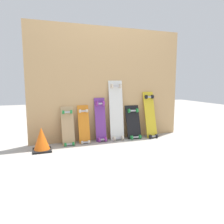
{
  "coord_description": "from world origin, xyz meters",
  "views": [
    {
      "loc": [
        -1.1,
        -3.13,
        0.91
      ],
      "look_at": [
        0.0,
        -0.07,
        0.45
      ],
      "focal_mm": 34.25,
      "sensor_mm": 36.0,
      "label": 1
    }
  ],
  "objects_px": {
    "skateboard_yellow": "(150,117)",
    "skateboard_natural": "(68,128)",
    "skateboard_orange": "(84,127)",
    "traffic_cone": "(42,140)",
    "skateboard_purple": "(101,122)",
    "skateboard_black": "(134,124)",
    "skateboard_white": "(116,112)"
  },
  "relations": [
    {
      "from": "skateboard_yellow",
      "to": "skateboard_natural",
      "type": "bearing_deg",
      "value": 179.19
    },
    {
      "from": "skateboard_orange",
      "to": "traffic_cone",
      "type": "xyz_separation_m",
      "value": [
        -0.62,
        -0.21,
        -0.09
      ]
    },
    {
      "from": "skateboard_natural",
      "to": "skateboard_purple",
      "type": "height_order",
      "value": "skateboard_purple"
    },
    {
      "from": "skateboard_orange",
      "to": "traffic_cone",
      "type": "bearing_deg",
      "value": -160.99
    },
    {
      "from": "skateboard_orange",
      "to": "skateboard_yellow",
      "type": "distance_m",
      "value": 1.11
    },
    {
      "from": "skateboard_natural",
      "to": "skateboard_orange",
      "type": "bearing_deg",
      "value": 3.38
    },
    {
      "from": "skateboard_purple",
      "to": "skateboard_black",
      "type": "relative_size",
      "value": 1.22
    },
    {
      "from": "traffic_cone",
      "to": "skateboard_black",
      "type": "bearing_deg",
      "value": 8.0
    },
    {
      "from": "skateboard_white",
      "to": "skateboard_yellow",
      "type": "height_order",
      "value": "skateboard_white"
    },
    {
      "from": "skateboard_white",
      "to": "skateboard_yellow",
      "type": "bearing_deg",
      "value": -4.25
    },
    {
      "from": "skateboard_purple",
      "to": "skateboard_white",
      "type": "bearing_deg",
      "value": 0.6
    },
    {
      "from": "skateboard_yellow",
      "to": "skateboard_white",
      "type": "bearing_deg",
      "value": 175.75
    },
    {
      "from": "skateboard_yellow",
      "to": "skateboard_purple",
      "type": "bearing_deg",
      "value": 177.25
    },
    {
      "from": "skateboard_orange",
      "to": "skateboard_black",
      "type": "relative_size",
      "value": 1.07
    },
    {
      "from": "traffic_cone",
      "to": "skateboard_purple",
      "type": "bearing_deg",
      "value": 14.04
    },
    {
      "from": "skateboard_natural",
      "to": "skateboard_purple",
      "type": "bearing_deg",
      "value": 2.45
    },
    {
      "from": "skateboard_white",
      "to": "skateboard_black",
      "type": "bearing_deg",
      "value": -4.2
    },
    {
      "from": "skateboard_natural",
      "to": "skateboard_yellow",
      "type": "xyz_separation_m",
      "value": [
        1.35,
        -0.02,
        0.1
      ]
    },
    {
      "from": "skateboard_natural",
      "to": "traffic_cone",
      "type": "bearing_deg",
      "value": -152.21
    },
    {
      "from": "skateboard_white",
      "to": "skateboard_yellow",
      "type": "relative_size",
      "value": 1.22
    },
    {
      "from": "skateboard_purple",
      "to": "skateboard_black",
      "type": "distance_m",
      "value": 0.56
    },
    {
      "from": "skateboard_white",
      "to": "skateboard_black",
      "type": "height_order",
      "value": "skateboard_white"
    },
    {
      "from": "skateboard_white",
      "to": "skateboard_purple",
      "type": "bearing_deg",
      "value": -179.4
    },
    {
      "from": "skateboard_orange",
      "to": "skateboard_white",
      "type": "xyz_separation_m",
      "value": [
        0.52,
        0.01,
        0.19
      ]
    },
    {
      "from": "skateboard_black",
      "to": "traffic_cone",
      "type": "relative_size",
      "value": 1.85
    },
    {
      "from": "skateboard_white",
      "to": "skateboard_black",
      "type": "distance_m",
      "value": 0.36
    },
    {
      "from": "skateboard_natural",
      "to": "traffic_cone",
      "type": "relative_size",
      "value": 1.96
    },
    {
      "from": "skateboard_orange",
      "to": "skateboard_white",
      "type": "bearing_deg",
      "value": 1.1
    },
    {
      "from": "skateboard_orange",
      "to": "skateboard_black",
      "type": "xyz_separation_m",
      "value": [
        0.82,
        -0.01,
        -0.01
      ]
    },
    {
      "from": "skateboard_natural",
      "to": "skateboard_yellow",
      "type": "bearing_deg",
      "value": -0.81
    },
    {
      "from": "skateboard_natural",
      "to": "skateboard_orange",
      "type": "height_order",
      "value": "skateboard_orange"
    },
    {
      "from": "skateboard_black",
      "to": "traffic_cone",
      "type": "height_order",
      "value": "skateboard_black"
    }
  ]
}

